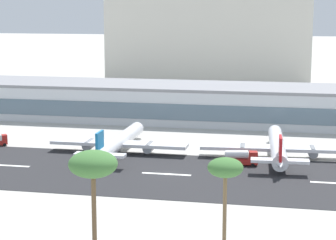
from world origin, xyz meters
TOP-DOWN VIEW (x-y plane):
  - ground_plane at (0.00, 0.00)m, footprint 1400.00×1400.00m
  - runway_strip at (0.00, -0.40)m, footprint 800.00×40.82m
  - runway_centreline_dash_3 at (-41.29, -0.40)m, footprint 12.00×1.20m
  - runway_centreline_dash_4 at (-0.22, -0.40)m, footprint 12.00×1.20m
  - terminal_building at (2.94, 71.93)m, footprint 198.52×28.65m
  - distant_hotel_block at (-17.43, 194.91)m, footprint 105.85×36.94m
  - airliner_blue_tail_gate_0 at (-17.57, 18.22)m, footprint 37.92×44.40m
  - airliner_red_tail_gate_1 at (25.18, 21.04)m, footprint 40.99×44.81m
  - service_fuel_truck_0 at (16.37, 11.68)m, footprint 8.84×4.19m
  - palm_tree_1 at (-1.25, -52.11)m, footprint 7.86×7.86m
  - palm_tree_3 at (18.71, -42.70)m, footprint 6.01×6.01m

SIDE VIEW (x-z plane):
  - ground_plane at x=0.00m, z-range 0.00..0.00m
  - runway_strip at x=0.00m, z-range 0.00..0.08m
  - runway_centreline_dash_3 at x=-41.29m, z-range 0.08..0.09m
  - runway_centreline_dash_4 at x=-0.22m, z-range 0.08..0.09m
  - service_fuel_truck_0 at x=16.37m, z-range 0.05..4.00m
  - airliner_blue_tail_gate_0 at x=-17.57m, z-range -1.68..7.59m
  - airliner_red_tail_gate_1 at x=25.18m, z-range -1.70..7.65m
  - terminal_building at x=2.94m, z-range 0.00..12.73m
  - palm_tree_3 at x=18.71m, z-range 5.53..20.52m
  - palm_tree_1 at x=-1.25m, z-range 6.30..23.70m
  - distant_hotel_block at x=-17.43m, z-range 0.00..45.71m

